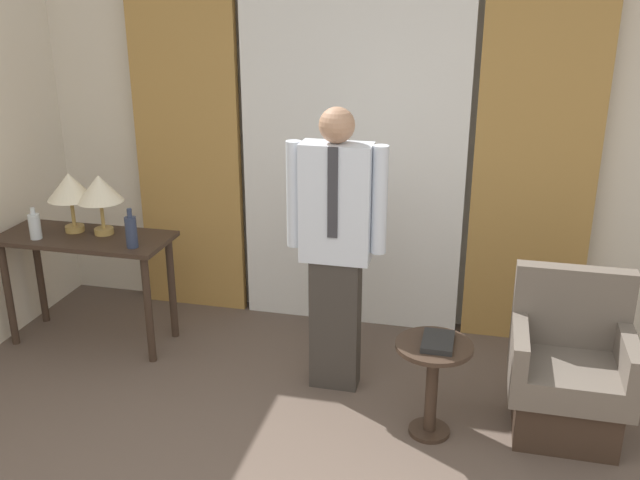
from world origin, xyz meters
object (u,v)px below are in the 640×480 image
at_px(table_lamp_right, 100,190).
at_px(armchair, 568,376).
at_px(desk, 87,255).
at_px(bottle_by_lamp, 35,226).
at_px(side_table, 433,373).
at_px(bottle_near_edge, 131,231).
at_px(table_lamp_left, 70,188).
at_px(person, 336,241).
at_px(book, 438,342).

height_order(table_lamp_right, armchair, table_lamp_right).
relative_size(desk, table_lamp_right, 2.85).
bearing_deg(armchair, bottle_by_lamp, 176.02).
distance_m(armchair, side_table, 0.74).
bearing_deg(bottle_near_edge, side_table, -12.57).
distance_m(bottle_by_lamp, side_table, 2.69).
bearing_deg(armchair, bottle_near_edge, 175.00).
bearing_deg(bottle_near_edge, table_lamp_right, 148.39).
distance_m(table_lamp_left, side_table, 2.61).
bearing_deg(bottle_by_lamp, person, -1.63).
bearing_deg(table_lamp_left, desk, -32.19).
relative_size(side_table, book, 2.26).
bearing_deg(desk, person, -5.75).
bearing_deg(table_lamp_left, person, -7.50).
xyz_separation_m(bottle_near_edge, bottle_by_lamp, (-0.68, 0.00, -0.02)).
distance_m(table_lamp_right, book, 2.38).
relative_size(desk, bottle_near_edge, 4.48).
relative_size(desk, table_lamp_left, 2.85).
xyz_separation_m(bottle_by_lamp, person, (2.00, -0.06, 0.09)).
distance_m(desk, table_lamp_left, 0.45).
bearing_deg(bottle_by_lamp, desk, 23.12).
distance_m(table_lamp_left, armchair, 3.26).
bearing_deg(side_table, bottle_near_edge, 167.43).
distance_m(table_lamp_left, table_lamp_right, 0.21).
bearing_deg(side_table, armchair, 15.73).
bearing_deg(person, table_lamp_left, 172.50).
bearing_deg(person, book, -30.56).
bearing_deg(table_lamp_left, table_lamp_right, 0.00).
distance_m(bottle_by_lamp, person, 2.00).
bearing_deg(desk, bottle_by_lamp, -156.88).
xyz_separation_m(bottle_near_edge, person, (1.32, -0.06, 0.07)).
distance_m(bottle_near_edge, person, 1.32).
distance_m(bottle_near_edge, armchair, 2.70).
distance_m(desk, person, 1.76).
relative_size(desk, armchair, 1.27).
height_order(table_lamp_left, bottle_by_lamp, table_lamp_left).
height_order(table_lamp_right, side_table, table_lamp_right).
bearing_deg(desk, armchair, -6.52).
distance_m(table_lamp_left, person, 1.85).
relative_size(desk, side_table, 2.07).
height_order(bottle_by_lamp, armchair, bottle_by_lamp).
height_order(table_lamp_right, book, table_lamp_right).
distance_m(bottle_by_lamp, book, 2.68).
xyz_separation_m(table_lamp_right, bottle_near_edge, (0.30, -0.18, -0.19)).
relative_size(person, book, 7.03).
distance_m(table_lamp_left, book, 2.58).
distance_m(person, book, 0.82).
height_order(table_lamp_left, table_lamp_right, same).
xyz_separation_m(bottle_near_edge, side_table, (1.93, -0.43, -0.49)).
height_order(bottle_near_edge, bottle_by_lamp, bottle_near_edge).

